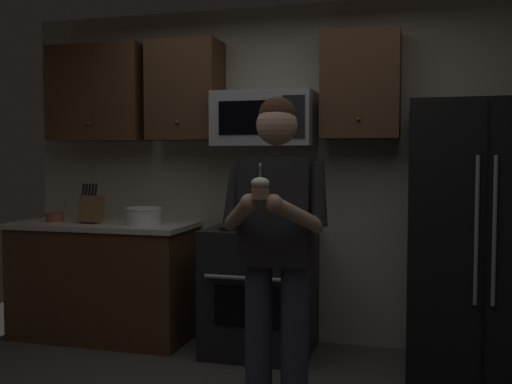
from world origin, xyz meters
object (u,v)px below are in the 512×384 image
at_px(oven_range, 261,290).
at_px(refrigerator, 479,239).
at_px(knife_block, 91,208).
at_px(bowl_small_colored, 55,217).
at_px(person, 276,240).
at_px(cupcake, 260,188).
at_px(bowl_large_white, 143,216).
at_px(microwave, 265,119).

height_order(oven_range, refrigerator, refrigerator).
height_order(knife_block, bowl_small_colored, knife_block).
relative_size(bowl_small_colored, person, 0.08).
bearing_deg(refrigerator, cupcake, -129.05).
height_order(knife_block, person, person).
height_order(oven_range, knife_block, knife_block).
xyz_separation_m(bowl_large_white, person, (1.31, -1.07, 0.01)).
distance_m(microwave, person, 1.46).
bearing_deg(refrigerator, microwave, 173.97).
bearing_deg(bowl_small_colored, bowl_large_white, -0.65).
relative_size(oven_range, knife_block, 2.91).
relative_size(refrigerator, bowl_large_white, 6.32).
distance_m(oven_range, knife_block, 1.49).
distance_m(refrigerator, person, 1.54).
xyz_separation_m(oven_range, knife_block, (-1.37, -0.03, 0.57)).
relative_size(refrigerator, knife_block, 5.63).
distance_m(refrigerator, bowl_large_white, 2.43).
bearing_deg(microwave, cupcake, -76.10).
xyz_separation_m(knife_block, bowl_small_colored, (-0.34, 0.02, -0.08)).
bearing_deg(oven_range, bowl_large_white, -178.71).
relative_size(refrigerator, cupcake, 10.35).
distance_m(bowl_large_white, person, 1.69).
distance_m(oven_range, bowl_small_colored, 1.78).
bearing_deg(bowl_small_colored, oven_range, 0.40).
distance_m(knife_block, person, 2.05).
xyz_separation_m(microwave, bowl_small_colored, (-1.71, -0.13, -0.76)).
relative_size(oven_range, person, 0.53).
distance_m(oven_range, refrigerator, 1.56).
bearing_deg(person, bowl_large_white, 140.73).
xyz_separation_m(person, cupcake, (0.00, -0.33, 0.30)).
distance_m(bowl_large_white, bowl_small_colored, 0.79).
relative_size(oven_range, bowl_large_white, 3.27).
bearing_deg(cupcake, microwave, 103.90).
xyz_separation_m(microwave, refrigerator, (1.50, -0.16, -0.82)).
height_order(oven_range, cupcake, cupcake).
bearing_deg(knife_block, bowl_large_white, 1.12).
height_order(bowl_large_white, person, person).
distance_m(oven_range, microwave, 1.26).
bearing_deg(bowl_large_white, knife_block, -178.88).
bearing_deg(bowl_large_white, refrigerator, -0.43).
bearing_deg(microwave, refrigerator, -6.03).
distance_m(microwave, bowl_small_colored, 1.88).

